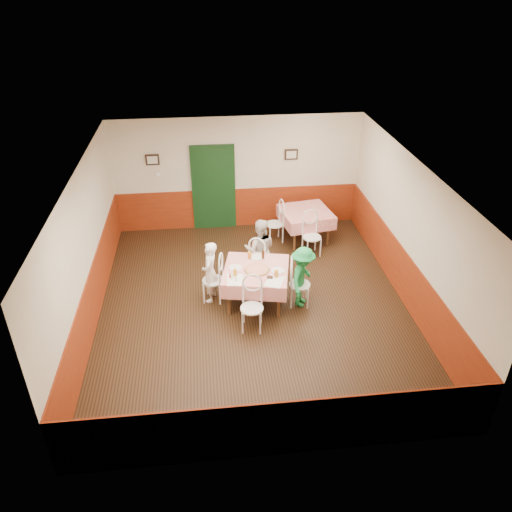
{
  "coord_description": "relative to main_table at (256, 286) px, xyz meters",
  "views": [
    {
      "loc": [
        -0.85,
        -7.95,
        5.85
      ],
      "look_at": [
        0.07,
        0.11,
        1.05
      ],
      "focal_mm": 35.0,
      "sensor_mm": 36.0,
      "label": 1
    }
  ],
  "objects": [
    {
      "name": "main_table",
      "position": [
        0.0,
        0.0,
        0.0
      ],
      "size": [
        1.44,
        1.44,
        0.77
      ],
      "primitive_type": "cube",
      "rotation": [
        0.0,
        0.0,
        -0.2
      ],
      "color": "red",
      "rests_on": "ground"
    },
    {
      "name": "shaker_b",
      "position": [
        -0.42,
        -0.39,
        0.43
      ],
      "size": [
        0.04,
        0.04,
        0.09
      ],
      "primitive_type": "cylinder",
      "rotation": [
        0.0,
        0.0,
        -0.2
      ],
      "color": "silver",
      "rests_on": "main_table"
    },
    {
      "name": "beer_bottle",
      "position": [
        0.18,
        0.38,
        0.49
      ],
      "size": [
        0.06,
        0.06,
        0.2
      ],
      "primitive_type": "cylinder",
      "rotation": [
        0.0,
        0.0,
        -0.2
      ],
      "color": "#381C0A",
      "rests_on": "main_table"
    },
    {
      "name": "chair_right",
      "position": [
        0.83,
        -0.17,
        0.08
      ],
      "size": [
        0.48,
        0.48,
        0.9
      ],
      "primitive_type": null,
      "rotation": [
        0.0,
        0.0,
        1.42
      ],
      "color": "white",
      "rests_on": "ground"
    },
    {
      "name": "wainscot_right",
      "position": [
        2.92,
        -0.11,
        0.12
      ],
      "size": [
        0.03,
        7.0,
        1.0
      ],
      "primitive_type": "cube",
      "color": "maroon",
      "rests_on": "ground"
    },
    {
      "name": "shaker_a",
      "position": [
        -0.49,
        -0.33,
        0.43
      ],
      "size": [
        0.04,
        0.04,
        0.09
      ],
      "primitive_type": "cylinder",
      "rotation": [
        0.0,
        0.0,
        -0.2
      ],
      "color": "silver",
      "rests_on": "main_table"
    },
    {
      "name": "glass_c",
      "position": [
        -0.08,
        0.41,
        0.45
      ],
      "size": [
        0.09,
        0.09,
        0.14
      ],
      "primitive_type": "cylinder",
      "rotation": [
        0.0,
        0.0,
        -0.2
      ],
      "color": "#BF7219",
      "rests_on": "main_table"
    },
    {
      "name": "back_wall",
      "position": [
        -0.07,
        3.39,
        1.02
      ],
      "size": [
        6.0,
        0.1,
        2.8
      ],
      "primitive_type": "cube",
      "color": "beige",
      "rests_on": "ground"
    },
    {
      "name": "wainscot_left",
      "position": [
        -3.05,
        -0.11,
        0.12
      ],
      "size": [
        0.03,
        7.0,
        1.0
      ],
      "primitive_type": "cube",
      "color": "maroon",
      "rests_on": "ground"
    },
    {
      "name": "picture_left",
      "position": [
        -2.07,
        3.34,
        1.48
      ],
      "size": [
        0.32,
        0.03,
        0.26
      ],
      "primitive_type": "cube",
      "color": "black",
      "rests_on": "back_wall"
    },
    {
      "name": "wainscot_front",
      "position": [
        -0.07,
        -3.6,
        0.12
      ],
      "size": [
        6.0,
        0.03,
        1.0
      ],
      "primitive_type": "cube",
      "color": "maroon",
      "rests_on": "ground"
    },
    {
      "name": "thermostat",
      "position": [
        -1.97,
        3.34,
        1.12
      ],
      "size": [
        0.1,
        0.03,
        0.1
      ],
      "primitive_type": "cube",
      "color": "white",
      "rests_on": "back_wall"
    },
    {
      "name": "chair_second_b",
      "position": [
        1.47,
        1.7,
        0.08
      ],
      "size": [
        0.48,
        0.48,
        0.9
      ],
      "primitive_type": null,
      "rotation": [
        0.0,
        0.0,
        0.16
      ],
      "color": "white",
      "rests_on": "ground"
    },
    {
      "name": "diner_far",
      "position": [
        0.18,
        0.88,
        0.3
      ],
      "size": [
        0.73,
        0.61,
        1.36
      ],
      "primitive_type": "imported",
      "rotation": [
        0.0,
        0.0,
        2.99
      ],
      "color": "gray",
      "rests_on": "ground"
    },
    {
      "name": "wainscot_back",
      "position": [
        -0.07,
        3.37,
        0.12
      ],
      "size": [
        6.0,
        0.03,
        1.0
      ],
      "primitive_type": "cube",
      "color": "maroon",
      "rests_on": "ground"
    },
    {
      "name": "plate_far",
      "position": [
        0.06,
        0.43,
        0.39
      ],
      "size": [
        0.29,
        0.29,
        0.01
      ],
      "primitive_type": "cylinder",
      "rotation": [
        0.0,
        0.0,
        -0.2
      ],
      "color": "white",
      "rests_on": "main_table"
    },
    {
      "name": "diner_left",
      "position": [
        -0.88,
        0.18,
        0.26
      ],
      "size": [
        0.42,
        0.53,
        1.28
      ],
      "primitive_type": "imported",
      "rotation": [
        0.0,
        0.0,
        -1.83
      ],
      "color": "gray",
      "rests_on": "ground"
    },
    {
      "name": "chair_near",
      "position": [
        -0.17,
        -0.83,
        0.08
      ],
      "size": [
        0.48,
        0.48,
        0.9
      ],
      "primitive_type": null,
      "rotation": [
        0.0,
        0.0,
        -0.16
      ],
      "color": "white",
      "rests_on": "ground"
    },
    {
      "name": "floor",
      "position": [
        -0.07,
        -0.11,
        -0.38
      ],
      "size": [
        7.0,
        7.0,
        0.0
      ],
      "primitive_type": "plane",
      "color": "black",
      "rests_on": "ground"
    },
    {
      "name": "plate_right",
      "position": [
        0.41,
        -0.11,
        0.39
      ],
      "size": [
        0.29,
        0.29,
        0.01
      ],
      "primitive_type": "cylinder",
      "rotation": [
        0.0,
        0.0,
        -0.2
      ],
      "color": "white",
      "rests_on": "main_table"
    },
    {
      "name": "glass_a",
      "position": [
        -0.42,
        -0.19,
        0.45
      ],
      "size": [
        0.08,
        0.08,
        0.13
      ],
      "primitive_type": "cylinder",
      "rotation": [
        0.0,
        0.0,
        -0.2
      ],
      "color": "#BF7219",
      "rests_on": "main_table"
    },
    {
      "name": "chair_left",
      "position": [
        -0.83,
        0.17,
        0.08
      ],
      "size": [
        0.51,
        0.51,
        0.9
      ],
      "primitive_type": null,
      "rotation": [
        0.0,
        0.0,
        -1.81
      ],
      "color": "white",
      "rests_on": "ground"
    },
    {
      "name": "shaker_c",
      "position": [
        -0.52,
        -0.25,
        0.43
      ],
      "size": [
        0.04,
        0.04,
        0.09
      ],
      "primitive_type": "cylinder",
      "rotation": [
        0.0,
        0.0,
        -0.2
      ],
      "color": "#B23319",
      "rests_on": "main_table"
    },
    {
      "name": "chair_second_a",
      "position": [
        0.72,
        2.45,
        0.08
      ],
      "size": [
        0.48,
        0.48,
        0.9
      ],
      "primitive_type": null,
      "rotation": [
        0.0,
        0.0,
        -1.41
      ],
      "color": "white",
      "rests_on": "ground"
    },
    {
      "name": "right_wall",
      "position": [
        2.93,
        -0.11,
        1.02
      ],
      "size": [
        0.1,
        7.0,
        2.8
      ],
      "primitive_type": "cube",
      "color": "beige",
      "rests_on": "ground"
    },
    {
      "name": "door",
      "position": [
        -0.67,
        3.34,
        0.68
      ],
      "size": [
        0.96,
        0.06,
        2.1
      ],
      "primitive_type": "cube",
      "color": "black",
      "rests_on": "ground"
    },
    {
      "name": "diner_right",
      "position": [
        0.88,
        -0.18,
        0.25
      ],
      "size": [
        0.78,
        0.93,
        1.26
      ],
      "primitive_type": "imported",
      "rotation": [
        0.0,
        0.0,
        1.11
      ],
      "color": "gray",
      "rests_on": "ground"
    },
    {
      "name": "chair_far",
      "position": [
        0.17,
        0.83,
        0.08
      ],
      "size": [
        0.56,
        0.56,
        0.9
      ],
      "primitive_type": null,
      "rotation": [
        0.0,
        0.0,
        2.72
      ],
      "color": "white",
      "rests_on": "ground"
    },
    {
      "name": "menu_left",
      "position": [
        -0.43,
        -0.33,
        0.39
      ],
      "size": [
        0.32,
        0.42,
        0.0
      ],
      "primitive_type": "cube",
      "rotation": [
        0.0,
        0.0,
        -0.06
      ],
      "color": "white",
      "rests_on": "main_table"
    },
    {
      "name": "ceiling",
      "position": [
        -0.07,
        -0.11,
        2.42
      ],
      "size": [
        7.0,
        7.0,
        0.0
      ],
      "primitive_type": "plane",
      "color": "white",
      "rests_on": "back_wall"
    },
    {
      "name": "second_table",
      "position": [
        1.47,
        2.45,
        0.0
      ],
      "size": [
        1.29,
        1.29,
        0.77
      ],
      "primitive_type": "cube",
      "rotation": [
        0.0,
        0.0,
        0.16
      ],
      "color": "red",
      "rests_on": "ground"
    },
    {
      "name": "pizza",
      "position": [
        0.01,
        -0.05,
        0.4
      ],
      "size": [
        0.54,
        0.54,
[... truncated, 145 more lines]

